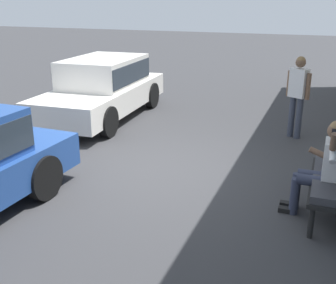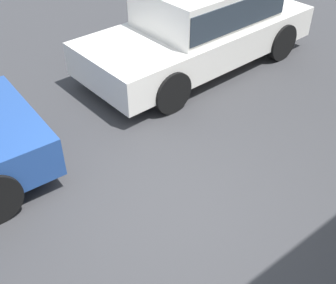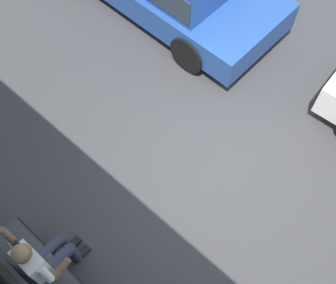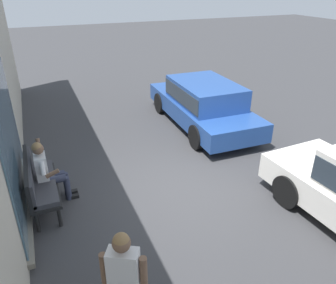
{
  "view_description": "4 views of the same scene",
  "coord_description": "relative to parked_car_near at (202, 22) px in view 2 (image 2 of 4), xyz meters",
  "views": [
    {
      "loc": [
        6.25,
        2.6,
        2.87
      ],
      "look_at": [
        0.58,
        0.43,
        0.77
      ],
      "focal_mm": 45.0,
      "sensor_mm": 36.0,
      "label": 1
    },
    {
      "loc": [
        2.04,
        2.6,
        3.67
      ],
      "look_at": [
        0.1,
        0.11,
        1.2
      ],
      "focal_mm": 45.0,
      "sensor_mm": 36.0,
      "label": 2
    },
    {
      "loc": [
        -1.31,
        2.6,
        5.74
      ],
      "look_at": [
        0.53,
        0.53,
        0.82
      ],
      "focal_mm": 45.0,
      "sensor_mm": 36.0,
      "label": 3
    },
    {
      "loc": [
        -5.46,
        2.6,
        4.16
      ],
      "look_at": [
        0.35,
        0.18,
        1.01
      ],
      "focal_mm": 35.0,
      "sensor_mm": 36.0,
      "label": 4
    }
  ],
  "objects": [
    {
      "name": "ground_plane",
      "position": [
        2.76,
        2.58,
        -0.8
      ],
      "size": [
        60.0,
        60.0,
        0.0
      ],
      "primitive_type": "plane",
      "color": "#38383A"
    },
    {
      "name": "parked_car_near",
      "position": [
        0.0,
        0.0,
        0.0
      ],
      "size": [
        4.44,
        1.97,
        1.47
      ],
      "color": "white",
      "rests_on": "ground_plane"
    }
  ]
}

